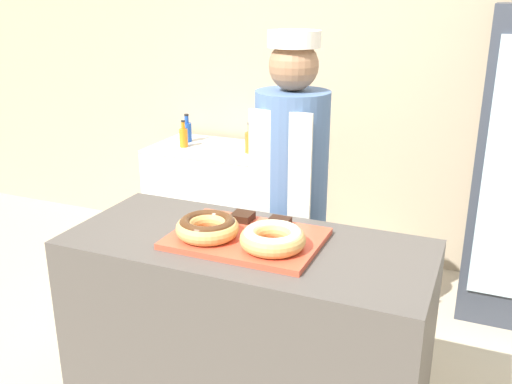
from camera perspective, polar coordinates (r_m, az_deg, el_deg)
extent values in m
cube|color=tan|center=(4.20, 11.13, 10.98)|extent=(8.00, 0.06, 2.70)
cube|color=#4C4742|center=(2.56, -0.91, -14.94)|extent=(1.50, 0.66, 0.97)
cube|color=#D84C33|center=(2.32, -0.97, -4.67)|extent=(0.60, 0.43, 0.02)
torus|color=tan|center=(2.30, -4.87, -3.61)|extent=(0.26, 0.26, 0.07)
torus|color=#472814|center=(2.29, -4.89, -3.14)|extent=(0.23, 0.23, 0.05)
torus|color=tan|center=(2.19, 1.68, -4.74)|extent=(0.26, 0.26, 0.07)
torus|color=beige|center=(2.18, 1.69, -4.25)|extent=(0.23, 0.23, 0.05)
cube|color=black|center=(2.46, -1.36, -2.48)|extent=(0.09, 0.09, 0.03)
cube|color=black|center=(2.40, 2.31, -3.06)|extent=(0.09, 0.09, 0.03)
cylinder|color=#4C4C51|center=(3.05, 3.30, -10.20)|extent=(0.26, 0.26, 0.86)
cylinder|color=#4C6B99|center=(2.76, 3.59, 3.47)|extent=(0.36, 0.36, 0.64)
cube|color=silver|center=(2.76, 2.26, -5.75)|extent=(0.30, 0.02, 1.35)
sphere|color=#936B4C|center=(2.68, 3.79, 12.50)|extent=(0.23, 0.23, 0.23)
cylinder|color=white|center=(2.67, 3.84, 15.04)|extent=(0.24, 0.24, 0.08)
cube|color=silver|center=(4.39, -3.63, -0.88)|extent=(1.01, 0.61, 0.84)
cube|color=gray|center=(4.27, -3.74, 4.19)|extent=(1.01, 0.61, 0.01)
cylinder|color=orange|center=(4.29, -7.25, 5.39)|extent=(0.06, 0.06, 0.14)
cylinder|color=orange|center=(4.27, -7.30, 6.62)|extent=(0.03, 0.03, 0.05)
cylinder|color=black|center=(4.26, -7.32, 7.04)|extent=(0.03, 0.03, 0.01)
cylinder|color=#2D8C38|center=(4.05, 0.64, 4.68)|extent=(0.07, 0.07, 0.14)
cylinder|color=#2D8C38|center=(4.02, 0.65, 5.98)|extent=(0.03, 0.03, 0.05)
cylinder|color=black|center=(4.02, 0.65, 6.43)|extent=(0.03, 0.03, 0.01)
cylinder|color=#1E4CB2|center=(4.44, -6.91, 5.94)|extent=(0.07, 0.07, 0.15)
cylinder|color=#1E4CB2|center=(4.42, -6.96, 7.22)|extent=(0.03, 0.03, 0.06)
cylinder|color=black|center=(4.42, -6.98, 7.67)|extent=(0.04, 0.04, 0.01)
cylinder|color=#99661E|center=(4.10, -0.56, 4.97)|extent=(0.08, 0.08, 0.15)
cylinder|color=#99661E|center=(4.08, -0.57, 6.36)|extent=(0.04, 0.04, 0.06)
cylinder|color=black|center=(4.07, -0.57, 6.85)|extent=(0.04, 0.04, 0.01)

